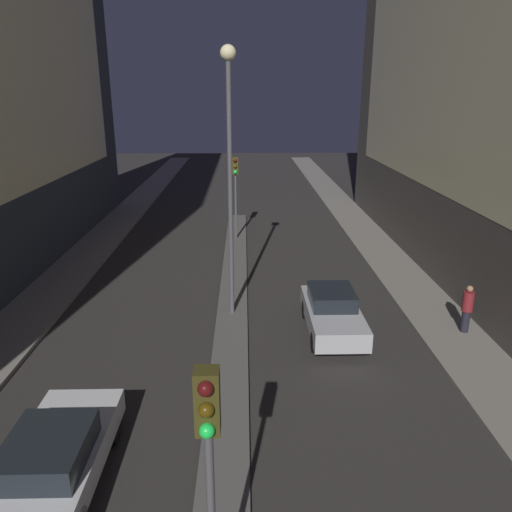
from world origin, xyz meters
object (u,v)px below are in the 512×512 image
object	(u,v)px
traffic_light_mid	(235,180)
car_right_lane	(332,312)
traffic_light_near	(209,451)
car_left_lane	(54,459)
pedestrian_on_right_sidewalk	(467,308)
street_lamp	(230,146)

from	to	relation	value
traffic_light_mid	car_right_lane	world-z (taller)	traffic_light_mid
traffic_light_near	car_left_lane	xyz separation A→B (m)	(-3.41, 3.06, -2.66)
traffic_light_mid	car_left_lane	bearing A→B (deg)	-100.72
traffic_light_near	pedestrian_on_right_sidewalk	size ratio (longest dim) A/B	2.69
car_right_lane	traffic_light_near	bearing A→B (deg)	-108.97
traffic_light_mid	pedestrian_on_right_sidewalk	distance (m)	14.07
street_lamp	pedestrian_on_right_sidewalk	bearing A→B (deg)	-12.59
car_left_lane	traffic_light_mid	bearing A→B (deg)	79.28
traffic_light_near	street_lamp	distance (m)	11.68
traffic_light_mid	car_right_lane	xyz separation A→B (m)	(3.41, -11.15, -2.63)
car_right_lane	street_lamp	bearing A→B (deg)	157.21
traffic_light_near	street_lamp	bearing A→B (deg)	90.00
traffic_light_mid	pedestrian_on_right_sidewalk	world-z (taller)	traffic_light_mid
street_lamp	car_right_lane	size ratio (longest dim) A/B	2.25
traffic_light_mid	traffic_light_near	bearing A→B (deg)	-90.00
street_lamp	traffic_light_mid	bearing A→B (deg)	90.00
pedestrian_on_right_sidewalk	traffic_light_mid	bearing A→B (deg)	124.31
street_lamp	car_right_lane	world-z (taller)	street_lamp
car_left_lane	car_right_lane	size ratio (longest dim) A/B	1.07
car_left_lane	car_right_lane	bearing A→B (deg)	45.19
car_left_lane	pedestrian_on_right_sidewalk	size ratio (longest dim) A/B	2.63
traffic_light_near	traffic_light_mid	distance (m)	21.07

